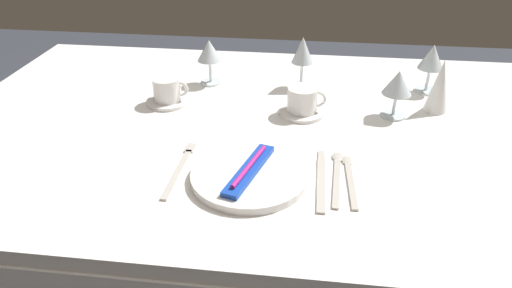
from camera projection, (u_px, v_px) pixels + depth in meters
dining_table at (276, 149)px, 1.31m from camera, size 1.80×1.11×0.74m
dinner_plate at (249, 176)px, 1.03m from camera, size 0.26×0.26×0.02m
toothbrush_package at (249, 169)px, 1.02m from camera, size 0.09×0.21×0.02m
fork_outer at (181, 167)px, 1.07m from camera, size 0.02×0.23×0.00m
dinner_knife at (321, 181)px, 1.03m from camera, size 0.02×0.24×0.00m
spoon_soup at (337, 171)px, 1.06m from camera, size 0.03×0.22×0.01m
spoon_dessert at (350, 174)px, 1.05m from camera, size 0.03×0.21×0.01m
saucer_left at (168, 101)px, 1.37m from camera, size 0.13×0.13×0.01m
coffee_cup_left at (168, 89)px, 1.35m from camera, size 0.10×0.08×0.07m
saucer_right at (302, 112)px, 1.31m from camera, size 0.13×0.13×0.01m
coffee_cup_right at (303, 99)px, 1.29m from camera, size 0.11×0.08×0.07m
wine_glass_centre at (209, 53)px, 1.45m from camera, size 0.08×0.08×0.14m
wine_glass_left at (432, 59)px, 1.39m from camera, size 0.07×0.07×0.15m
wine_glass_right at (303, 53)px, 1.42m from camera, size 0.07×0.07×0.16m
wine_glass_far at (398, 85)px, 1.25m from camera, size 0.08×0.08×0.13m
napkin_folded at (440, 86)px, 1.29m from camera, size 0.06×0.06×0.15m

